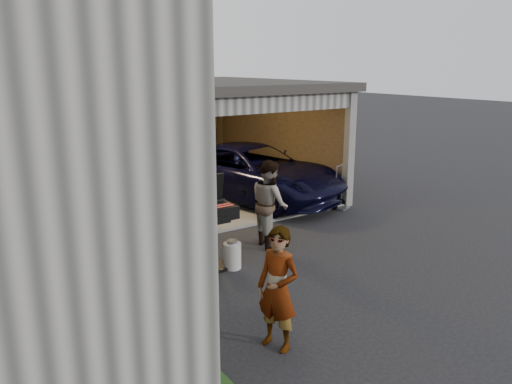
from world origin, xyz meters
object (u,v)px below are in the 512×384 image
minivan (252,174)px  propane_tank (232,256)px  woman (278,289)px  man (270,203)px  bbq_grill (213,215)px  hand_truck (340,200)px  plywood_panel (160,325)px

minivan → propane_tank: bearing=-144.7°
woman → man: 3.49m
minivan → bbq_grill: size_ratio=3.12×
man → hand_truck: size_ratio=1.55×
minivan → man: (-1.46, -2.80, 0.14)m
bbq_grill → minivan: bearing=47.8°
woman → bbq_grill: 2.60m
bbq_grill → hand_truck: bearing=18.8°
propane_tank → hand_truck: size_ratio=0.42×
minivan → propane_tank: size_ratio=10.88×
plywood_panel → hand_truck: (6.00, 3.41, -0.22)m
bbq_grill → man: bearing=14.5°
man → plywood_panel: (-3.20, -2.35, -0.39)m
man → hand_truck: (2.80, 1.07, -0.61)m
woman → plywood_panel: size_ratio=1.77×
woman → minivan: bearing=130.8°
woman → propane_tank: 2.53m
man → propane_tank: (-1.15, -0.56, -0.59)m
propane_tank → hand_truck: (3.95, 1.62, -0.02)m
minivan → bbq_grill: 4.27m
bbq_grill → plywood_panel: (-1.80, -1.98, -0.50)m
hand_truck → propane_tank: bearing=-177.5°
bbq_grill → plywood_panel: size_ratio=1.81×
minivan → man: bearing=-134.3°
hand_truck → plywood_panel: bearing=-170.2°
minivan → bbq_grill: (-2.86, -3.16, 0.25)m
minivan → plywood_panel: size_ratio=5.64×
minivan → hand_truck: size_ratio=4.60×
propane_tank → plywood_panel: (-2.05, -1.79, 0.20)m
man → plywood_panel: man is taller
bbq_grill → plywood_panel: bearing=-132.2°
woman → man: (1.94, 2.90, 0.06)m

